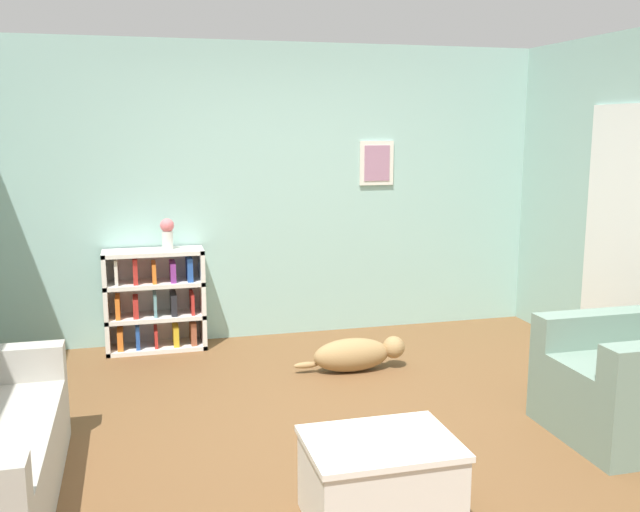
{
  "coord_description": "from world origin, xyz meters",
  "views": [
    {
      "loc": [
        -1.15,
        -4.01,
        1.88
      ],
      "look_at": [
        0.0,
        0.4,
        1.05
      ],
      "focal_mm": 40.0,
      "sensor_mm": 36.0,
      "label": 1
    }
  ],
  "objects_px": {
    "bookshelf": "(155,301)",
    "vase": "(167,232)",
    "dog": "(356,354)",
    "coffee_table": "(380,478)"
  },
  "relations": [
    {
      "from": "bookshelf",
      "to": "vase",
      "type": "xyz_separation_m",
      "value": [
        0.12,
        -0.02,
        0.59
      ]
    },
    {
      "from": "bookshelf",
      "to": "vase",
      "type": "distance_m",
      "value": 0.6
    },
    {
      "from": "bookshelf",
      "to": "vase",
      "type": "relative_size",
      "value": 3.28
    },
    {
      "from": "dog",
      "to": "coffee_table",
      "type": "bearing_deg",
      "value": -104.5
    },
    {
      "from": "bookshelf",
      "to": "vase",
      "type": "height_order",
      "value": "vase"
    },
    {
      "from": "coffee_table",
      "to": "vase",
      "type": "height_order",
      "value": "vase"
    },
    {
      "from": "bookshelf",
      "to": "dog",
      "type": "distance_m",
      "value": 1.8
    },
    {
      "from": "coffee_table",
      "to": "dog",
      "type": "xyz_separation_m",
      "value": [
        0.54,
        2.09,
        -0.09
      ]
    },
    {
      "from": "bookshelf",
      "to": "dog",
      "type": "bearing_deg",
      "value": -33.3
    },
    {
      "from": "bookshelf",
      "to": "dog",
      "type": "relative_size",
      "value": 0.97
    }
  ]
}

